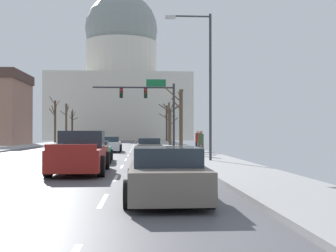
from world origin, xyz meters
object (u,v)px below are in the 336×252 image
(signal_gantry, at_px, (151,99))
(sedan_near_04, at_px, (166,175))
(pedestrian_00, at_px, (201,142))
(street_lamp_right, at_px, (204,73))
(pedestrian_01, at_px, (198,141))
(sedan_oncoming_02, at_px, (84,138))
(sedan_near_01, at_px, (149,147))
(sedan_near_02, at_px, (93,152))
(pickup_truck_near_03, at_px, (81,154))
(sedan_near_00, at_px, (110,145))
(sedan_oncoming_00, at_px, (88,142))
(sedan_oncoming_01, at_px, (73,140))

(signal_gantry, xyz_separation_m, sedan_near_04, (-0.33, -30.81, -4.25))
(pedestrian_00, bearing_deg, signal_gantry, 101.25)
(street_lamp_right, height_order, pedestrian_01, street_lamp_right)
(sedan_oncoming_02, relative_size, pedestrian_00, 2.75)
(pedestrian_00, relative_size, pedestrian_01, 0.98)
(sedan_near_01, height_order, sedan_oncoming_02, sedan_near_01)
(sedan_near_02, distance_m, pedestrian_01, 9.06)
(street_lamp_right, height_order, sedan_near_01, street_lamp_right)
(street_lamp_right, distance_m, sedan_near_02, 7.55)
(street_lamp_right, height_order, sedan_near_04, street_lamp_right)
(sedan_oncoming_02, xyz_separation_m, pedestrian_00, (13.65, -48.54, 0.47))
(pedestrian_00, bearing_deg, pedestrian_01, 86.14)
(street_lamp_right, xyz_separation_m, sedan_near_04, (-2.82, -12.52, -4.30))
(sedan_oncoming_02, bearing_deg, pickup_truck_near_03, -82.75)
(sedan_near_00, relative_size, pickup_truck_near_03, 0.81)
(sedan_near_01, xyz_separation_m, pickup_truck_near_03, (-3.08, -13.25, 0.18))
(sedan_near_02, relative_size, pickup_truck_near_03, 0.82)
(street_lamp_right, distance_m, pickup_truck_near_03, 8.98)
(sedan_near_00, height_order, pedestrian_00, pedestrian_00)
(sedan_near_00, xyz_separation_m, sedan_oncoming_00, (-3.52, 13.43, -0.07))
(sedan_near_00, height_order, sedan_near_01, sedan_near_00)
(pedestrian_00, bearing_deg, sedan_near_00, 123.55)
(signal_gantry, bearing_deg, sedan_oncoming_00, 129.07)
(sedan_near_00, height_order, pickup_truck_near_03, pickup_truck_near_03)
(sedan_near_01, relative_size, pickup_truck_near_03, 0.78)
(sedan_near_01, height_order, pedestrian_00, pedestrian_00)
(sedan_near_02, distance_m, sedan_oncoming_02, 51.94)
(sedan_oncoming_01, height_order, sedan_oncoming_02, sedan_oncoming_02)
(sedan_oncoming_02, bearing_deg, sedan_near_00, -79.46)
(street_lamp_right, xyz_separation_m, pedestrian_01, (0.59, 7.08, -3.83))
(sedan_oncoming_02, height_order, pedestrian_01, pedestrian_01)
(sedan_oncoming_00, height_order, sedan_oncoming_01, sedan_oncoming_01)
(pickup_truck_near_03, bearing_deg, pedestrian_00, 55.66)
(street_lamp_right, xyz_separation_m, sedan_near_02, (-6.10, 1.00, -4.34))
(sedan_oncoming_00, distance_m, sedan_oncoming_01, 13.62)
(pedestrian_00, bearing_deg, sedan_oncoming_00, 113.27)
(sedan_oncoming_02, bearing_deg, sedan_near_02, -82.06)
(sedan_near_00, bearing_deg, pedestrian_01, -44.41)
(street_lamp_right, xyz_separation_m, sedan_near_00, (-6.05, 13.59, -4.30))
(sedan_near_01, xyz_separation_m, sedan_oncoming_00, (-6.72, 19.09, -0.05))
(pickup_truck_near_03, height_order, sedan_oncoming_00, pickup_truck_near_03)
(sedan_oncoming_00, height_order, pedestrian_01, pedestrian_01)
(sedan_oncoming_01, bearing_deg, pickup_truck_near_03, -80.86)
(sedan_near_02, height_order, pickup_truck_near_03, pickup_truck_near_03)
(street_lamp_right, bearing_deg, sedan_near_01, 109.80)
(signal_gantry, height_order, pedestrian_00, signal_gantry)
(sedan_near_00, relative_size, sedan_oncoming_00, 0.97)
(sedan_near_01, bearing_deg, sedan_near_04, -89.90)
(sedan_near_01, bearing_deg, sedan_oncoming_02, 103.19)
(sedan_near_04, xyz_separation_m, sedan_oncoming_01, (-10.42, 52.65, -0.04))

